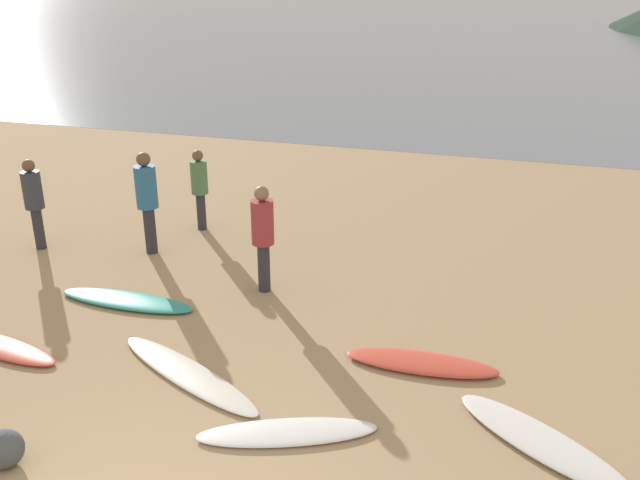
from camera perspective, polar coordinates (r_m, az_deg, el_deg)
ground_plane at (r=14.53m, az=4.79°, el=2.31°), size 120.00×120.00×0.20m
ocean_water at (r=68.32m, az=15.51°, el=17.11°), size 140.00×100.00×0.01m
surfboard_1 at (r=10.80m, az=-15.67°, el=-4.81°), size 2.20×0.58×0.09m
surfboard_2 at (r=8.84m, az=-10.88°, el=-10.77°), size 2.51×1.54×0.07m
surfboard_3 at (r=7.75m, az=-2.71°, el=-15.56°), size 2.00×1.21×0.07m
surfboard_4 at (r=8.96m, az=8.37°, el=-9.98°), size 1.95×0.64×0.10m
surfboard_5 at (r=7.95m, az=17.74°, el=-15.53°), size 2.06×1.67×0.09m
person_0 at (r=13.04m, az=-22.57°, el=3.30°), size 0.33×0.33×1.63m
person_1 at (r=13.16m, az=-9.92°, el=4.62°), size 0.31×0.31×1.55m
person_2 at (r=10.44m, az=-4.75°, el=0.79°), size 0.34×0.34×1.70m
person_3 at (r=12.19m, az=-14.11°, el=3.64°), size 0.37×0.37×1.81m
beach_rock_far at (r=7.93m, az=-24.62°, el=-15.40°), size 0.40×0.40×0.40m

